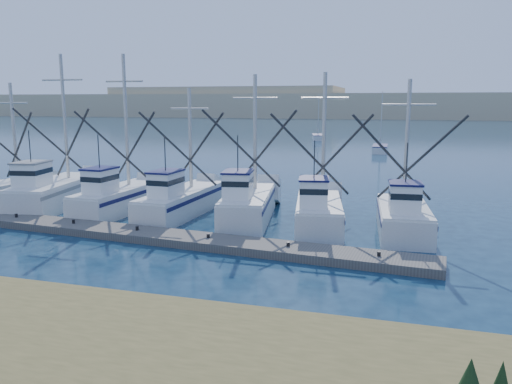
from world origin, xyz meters
TOP-DOWN VIEW (x-y plane):
  - ground at (0.00, 0.00)m, footprint 500.00×500.00m
  - floating_dock at (-6.76, 5.39)m, footprint 29.39×4.50m
  - dune_ridge at (0.00, 210.00)m, footprint 360.00×60.00m
  - trawler_fleet at (-7.28, 10.27)m, footprint 28.69×8.51m
  - sailboat_near at (3.36, 52.84)m, footprint 1.89×5.57m
  - sailboat_far at (-8.27, 72.69)m, footprint 3.00×6.04m

SIDE VIEW (x-z plane):
  - ground at x=0.00m, z-range 0.00..0.00m
  - floating_dock at x=-6.76m, z-range 0.00..0.39m
  - sailboat_near at x=3.36m, z-range -3.56..4.54m
  - sailboat_far at x=-8.27m, z-range -3.56..4.54m
  - trawler_fleet at x=-7.28m, z-range -3.96..5.89m
  - dune_ridge at x=0.00m, z-range 0.00..10.00m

